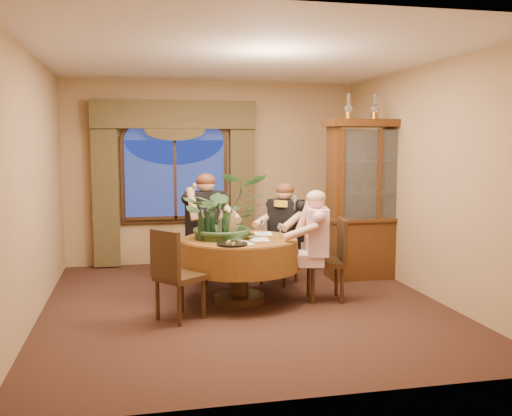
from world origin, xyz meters
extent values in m
plane|color=black|center=(0.00, 0.00, 0.00)|extent=(5.00, 5.00, 0.00)
plane|color=#9A7B54|center=(0.00, 2.50, 1.40)|extent=(4.50, 0.00, 4.50)
plane|color=#9A7B54|center=(2.25, 0.00, 1.40)|extent=(0.00, 5.00, 5.00)
plane|color=white|center=(0.00, 0.00, 2.80)|extent=(5.00, 5.00, 0.00)
cube|color=#43391E|center=(-1.63, 2.38, 1.18)|extent=(0.38, 0.14, 2.32)
cube|color=#43391E|center=(0.43, 2.38, 1.18)|extent=(0.38, 0.14, 2.32)
cylinder|color=maroon|center=(-0.03, 0.15, 0.38)|extent=(1.57, 1.57, 0.75)
cube|color=#391D0B|center=(1.99, 0.98, 1.09)|extent=(1.34, 0.53, 2.17)
cube|color=black|center=(0.97, -0.01, 0.48)|extent=(0.48, 0.48, 0.96)
cube|color=black|center=(0.64, 0.89, 0.48)|extent=(0.59, 0.59, 0.96)
cube|color=black|center=(-0.19, 1.13, 0.48)|extent=(0.48, 0.48, 0.96)
cube|color=black|center=(-0.76, -0.41, 0.48)|extent=(0.59, 0.59, 0.96)
imported|color=#325730|center=(-0.17, 0.23, 1.39)|extent=(1.02, 1.14, 0.89)
imported|color=#4F5A2D|center=(0.07, 0.10, 0.77)|extent=(0.16, 0.16, 0.05)
cylinder|color=black|center=(-0.19, -0.29, 0.76)|extent=(0.34, 0.34, 0.02)
cylinder|color=black|center=(-0.20, 0.10, 0.92)|extent=(0.07, 0.07, 0.33)
cylinder|color=black|center=(-0.31, 0.37, 0.92)|extent=(0.07, 0.07, 0.33)
cylinder|color=tan|center=(-0.23, 0.18, 0.92)|extent=(0.07, 0.07, 0.33)
cylinder|color=black|center=(-0.41, 0.13, 0.92)|extent=(0.07, 0.07, 0.33)
cylinder|color=tan|center=(-0.44, 0.28, 0.92)|extent=(0.07, 0.07, 0.33)
cylinder|color=black|center=(-0.49, 0.05, 0.92)|extent=(0.07, 0.07, 0.33)
cube|color=white|center=(0.18, 0.00, 0.75)|extent=(0.22, 0.31, 0.00)
cube|color=white|center=(0.31, 0.39, 0.75)|extent=(0.25, 0.32, 0.00)
cube|color=white|center=(-0.07, -0.20, 0.75)|extent=(0.28, 0.34, 0.00)
camera|label=1|loc=(-1.22, -6.30, 1.84)|focal=40.00mm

